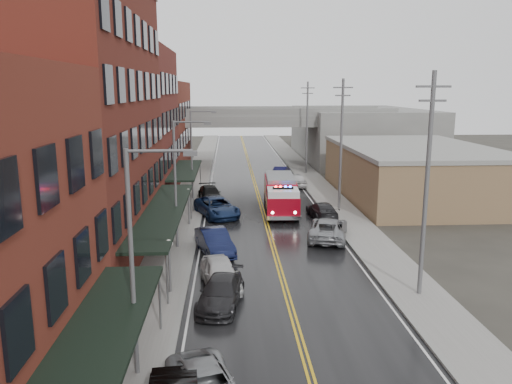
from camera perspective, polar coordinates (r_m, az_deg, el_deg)
name	(u,v)px	position (r m, az deg, el deg)	size (l,w,h in m)	color
road	(267,224)	(41.62, 1.22, -3.72)	(11.00, 160.00, 0.02)	black
sidewalk_left	(178,225)	(41.70, -8.85, -3.74)	(3.00, 160.00, 0.15)	slate
sidewalk_right	(353,222)	(42.78, 11.03, -3.43)	(3.00, 160.00, 0.15)	slate
curb_left	(199,225)	(41.56, -6.59, -3.73)	(0.30, 160.00, 0.15)	gray
curb_right	(334,223)	(42.41, 8.87, -3.48)	(0.30, 160.00, 0.15)	gray
brick_building_b	(70,122)	(34.59, -20.48, 7.52)	(9.00, 20.00, 18.00)	maroon
brick_building_c	(126,126)	(51.64, -14.69, 7.35)	(9.00, 15.00, 15.00)	#5C221B
brick_building_far	(152,127)	(68.94, -11.78, 7.24)	(9.00, 20.00, 12.00)	maroon
tan_building	(413,173)	(54.22, 17.50, 2.05)	(14.00, 22.00, 5.00)	#906F4D
right_far_block	(358,133)	(83.05, 11.61, 6.58)	(18.00, 30.00, 8.00)	slate
awning_0	(87,362)	(16.75, -18.79, -17.88)	(2.60, 16.00, 3.09)	black
awning_1	(164,211)	(34.26, -10.44, -2.16)	(2.60, 18.00, 3.09)	black
awning_2	(186,170)	(51.33, -8.05, 2.52)	(2.60, 13.00, 3.09)	black
globe_lamp_1	(169,254)	(27.63, -9.91, -6.98)	(0.44, 0.44, 3.12)	#59595B
globe_lamp_2	(189,198)	(41.08, -7.70, -0.73)	(0.44, 0.44, 3.12)	#59595B
street_lamp_0	(138,250)	(19.25, -13.36, -6.47)	(2.64, 0.22, 9.00)	#59595B
street_lamp_1	(179,176)	(34.68, -8.82, 1.77)	(2.64, 0.22, 9.00)	#59595B
street_lamp_2	(194,149)	(50.46, -7.10, 4.91)	(2.64, 0.22, 9.00)	#59595B
utility_pole_0	(427,182)	(27.47, 18.94, 1.05)	(1.80, 0.24, 12.00)	#59595B
utility_pole_1	(341,142)	(46.42, 9.71, 5.63)	(1.80, 0.24, 12.00)	#59595B
utility_pole_2	(307,126)	(65.99, 5.85, 7.50)	(1.80, 0.24, 12.00)	#59595B
overpass	(250,125)	(72.25, -0.73, 7.66)	(40.00, 10.00, 7.50)	slate
fire_truck	(281,194)	(45.40, 2.84, -0.20)	(3.82, 8.87, 3.19)	maroon
parked_car_left_3	(221,292)	(26.49, -4.05, -11.37)	(2.01, 4.95, 1.44)	black
parked_car_left_4	(220,273)	(28.77, -4.12, -9.24)	(1.92, 4.77, 1.63)	silver
parked_car_left_5	(215,242)	(34.38, -4.76, -5.68)	(1.77, 5.07, 1.67)	#0E1434
parked_car_left_6	(217,207)	(44.23, -4.48, -1.72)	(2.78, 6.03, 1.67)	#14254B
parked_car_left_7	(210,194)	(50.31, -5.27, -0.20)	(2.08, 5.11, 1.48)	black
parked_car_right_0	(328,229)	(37.86, 8.26, -4.17)	(2.68, 5.82, 1.62)	gray
parked_car_right_1	(322,210)	(43.96, 7.54, -2.06)	(1.95, 4.81, 1.40)	black
parked_car_right_2	(295,180)	(57.60, 4.47, 1.39)	(1.88, 4.68, 1.60)	silver
parked_car_right_3	(281,172)	(63.41, 2.92, 2.31)	(1.57, 4.51, 1.49)	black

